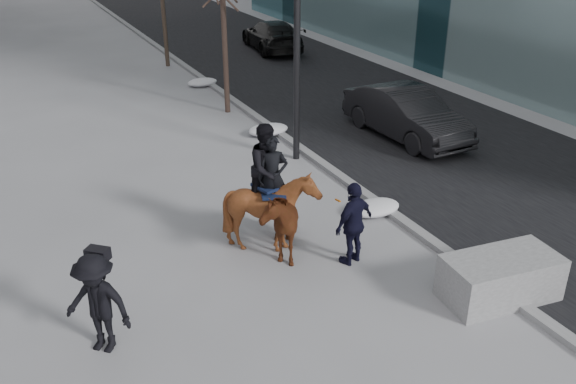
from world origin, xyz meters
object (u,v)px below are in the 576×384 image
planter (500,278)px  mounted_right (271,202)px  mounted_left (276,211)px  car_near (406,114)px

planter → mounted_right: (-3.00, 3.47, 0.67)m
mounted_left → mounted_right: size_ratio=0.92×
mounted_left → mounted_right: (-0.05, 0.14, 0.16)m
planter → mounted_left: 4.48m
mounted_left → planter: bearing=-48.3°
planter → mounted_left: (-2.96, 3.32, 0.51)m
planter → mounted_left: mounted_left is taller
car_near → mounted_right: bearing=-149.3°
planter → mounted_right: mounted_right is taller
car_near → mounted_left: (-6.49, -4.40, 0.17)m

